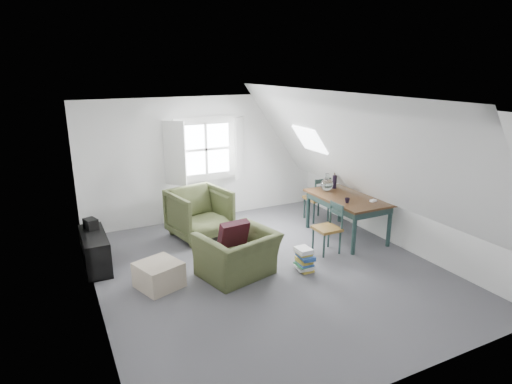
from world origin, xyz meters
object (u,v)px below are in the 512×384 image
ottoman (159,275)px  magazine_stack (304,259)px  dining_chair_far (318,198)px  dining_table (347,202)px  dining_chair_near (329,227)px  media_shelf (96,253)px  armchair_near (238,275)px  armchair_far (200,236)px

ottoman → magazine_stack: size_ratio=1.50×
ottoman → dining_chair_far: dining_chair_far is taller
dining_table → dining_chair_near: dining_chair_near is taller
dining_chair_near → dining_table: bearing=101.2°
dining_table → media_shelf: bearing=169.6°
dining_chair_near → media_shelf: (-3.62, 1.13, -0.20)m
armchair_near → magazine_stack: magazine_stack is taller
armchair_far → dining_chair_near: 2.42m
ottoman → armchair_near: bearing=-9.2°
dining_table → dining_chair_far: size_ratio=1.70×
armchair_near → magazine_stack: 1.06m
magazine_stack → media_shelf: bearing=151.9°
media_shelf → dining_chair_far: bearing=3.1°
armchair_far → armchair_near: bearing=-101.8°
dining_chair_far → media_shelf: bearing=19.8°
armchair_near → dining_chair_near: 1.79m
ottoman → magazine_stack: ottoman is taller
ottoman → dining_chair_near: bearing=-1.6°
armchair_near → media_shelf: (-1.89, 1.23, 0.25)m
dining_chair_far → dining_table: bearing=105.3°
media_shelf → magazine_stack: size_ratio=2.91×
dining_table → dining_chair_near: bearing=-150.4°
dining_table → magazine_stack: dining_table is taller
ottoman → dining_table: (3.59, 0.34, 0.49)m
dining_chair_far → magazine_stack: size_ratio=2.49×
ottoman → armchair_far: bearing=53.2°
dining_chair_far → dining_chair_near: (-0.72, -1.39, -0.04)m
armchair_far → media_shelf: media_shelf is taller
armchair_near → dining_chair_near: size_ratio=1.25×
magazine_stack → dining_table: bearing=30.0°
dining_table → media_shelf: 4.41m
ottoman → dining_chair_near: (2.89, -0.08, 0.26)m
dining_chair_far → media_shelf: size_ratio=0.85×
dining_table → dining_chair_near: size_ratio=1.83×
armchair_near → magazine_stack: (0.99, -0.31, 0.19)m
ottoman → dining_chair_far: size_ratio=0.61×
armchair_near → armchair_far: (0.01, 1.74, 0.00)m
armchair_near → dining_chair_far: dining_chair_far is taller
ottoman → dining_table: bearing=5.4°
dining_table → magazine_stack: 1.74m
dining_chair_near → magazine_stack: 0.89m
dining_table → magazine_stack: bearing=-151.1°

